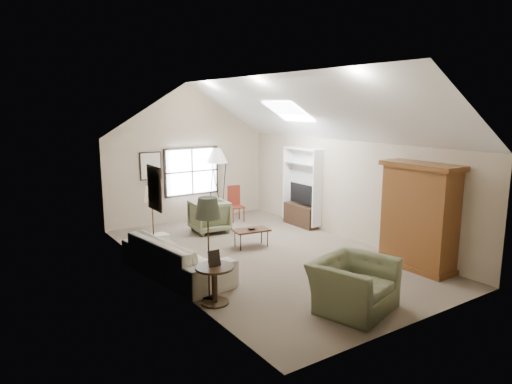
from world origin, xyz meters
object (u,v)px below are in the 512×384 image
armchair_far (209,216)px  side_table (215,285)px  armoire (419,216)px  sofa (176,256)px  side_chair (236,204)px  coffee_table (251,238)px  armchair_near (353,285)px

armchair_far → side_table: bearing=67.7°
armoire → sofa: size_ratio=0.83×
armchair_far → side_chair: side_chair is taller
coffee_table → side_table: size_ratio=1.28×
armchair_near → side_chair: bearing=60.1°
side_table → armchair_far: bearing=63.2°
sofa → armoire: bearing=-126.7°
armoire → side_table: bearing=170.0°
armchair_far → side_table: size_ratio=1.41×
coffee_table → side_table: side_table is taller
armoire → armchair_near: (-2.58, -0.70, -0.68)m
coffee_table → armchair_far: bearing=96.3°
sofa → side_table: bearing=171.7°
sofa → coffee_table: size_ratio=3.13×
sofa → side_table: 1.60m
armoire → coffee_table: size_ratio=2.58×
armchair_near → coffee_table: 3.84m
armchair_near → armchair_far: bearing=70.8°
sofa → armchair_far: (2.07, 2.49, 0.04)m
side_table → sofa: bearing=90.0°
armoire → coffee_table: bearing=124.4°
armchair_near → armchair_far: 5.58m
armoire → sofa: armoire is taller
armchair_far → armoire: bearing=120.0°
sofa → armchair_near: armchair_near is taller
side_chair → side_table: bearing=-116.7°
side_table → coffee_table: bearing=45.8°
armchair_near → coffee_table: bearing=66.6°
side_table → side_chair: (3.28, 4.69, 0.19)m
armchair_near → side_chair: side_chair is taller
sofa → side_chair: (3.28, 3.09, 0.13)m
armoire → side_chair: 5.60m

